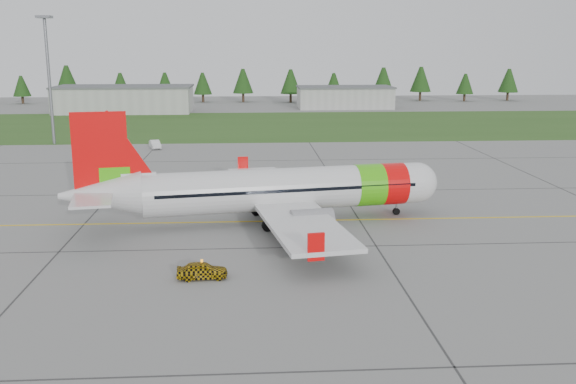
{
  "coord_description": "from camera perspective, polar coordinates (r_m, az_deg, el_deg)",
  "views": [
    {
      "loc": [
        -0.11,
        -48.65,
        15.62
      ],
      "look_at": [
        3.21,
        4.87,
        3.44
      ],
      "focal_mm": 40.0,
      "sensor_mm": 36.0,
      "label": 1
    }
  ],
  "objects": [
    {
      "name": "hangar_west",
      "position": [
        161.94,
        -14.32,
        7.94
      ],
      "size": [
        32.0,
        14.0,
        6.0
      ],
      "primitive_type": "cube",
      "color": "#A8A8A3",
      "rests_on": "ground"
    },
    {
      "name": "hangar_east",
      "position": [
        169.04,
        5.05,
        8.33
      ],
      "size": [
        24.0,
        12.0,
        5.2
      ],
      "primitive_type": "cube",
      "color": "#A8A8A3",
      "rests_on": "ground"
    },
    {
      "name": "grass_strip",
      "position": [
        131.58,
        -3.5,
        5.97
      ],
      "size": [
        320.0,
        50.0,
        0.03
      ],
      "primitive_type": "cube",
      "color": "#30561E",
      "rests_on": "ground"
    },
    {
      "name": "treeline",
      "position": [
        186.95,
        -3.56,
        9.52
      ],
      "size": [
        160.0,
        8.0,
        10.0
      ],
      "primitive_type": null,
      "color": "#1C3F14",
      "rests_on": "ground"
    },
    {
      "name": "follow_me_car",
      "position": [
        44.43,
        -7.69,
        -5.52
      ],
      "size": [
        1.27,
        1.47,
        3.49
      ],
      "primitive_type": "imported",
      "rotation": [
        0.0,
        0.0,
        1.63
      ],
      "color": "#E1B10C",
      "rests_on": "ground"
    },
    {
      "name": "taxi_guideline",
      "position": [
        58.76,
        -3.32,
        -2.63
      ],
      "size": [
        120.0,
        0.25,
        0.02
      ],
      "primitive_type": "cube",
      "color": "gold",
      "rests_on": "ground"
    },
    {
      "name": "aircraft",
      "position": [
        57.84,
        -0.99,
        0.19
      ],
      "size": [
        34.1,
        31.8,
        10.38
      ],
      "rotation": [
        0.0,
        0.0,
        0.16
      ],
      "color": "silver",
      "rests_on": "ground"
    },
    {
      "name": "floodlight_mast",
      "position": [
        111.46,
        -20.44,
        9.12
      ],
      "size": [
        0.5,
        0.5,
        20.0
      ],
      "primitive_type": "cylinder",
      "color": "slate",
      "rests_on": "ground"
    },
    {
      "name": "service_van",
      "position": [
        102.67,
        -11.77,
        4.9
      ],
      "size": [
        1.71,
        1.66,
        3.98
      ],
      "primitive_type": "imported",
      "rotation": [
        0.0,
        0.0,
        0.29
      ],
      "color": "silver",
      "rests_on": "ground"
    },
    {
      "name": "ground",
      "position": [
        51.1,
        -3.27,
        -5.02
      ],
      "size": [
        320.0,
        320.0,
        0.0
      ],
      "primitive_type": "plane",
      "color": "gray",
      "rests_on": "ground"
    }
  ]
}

